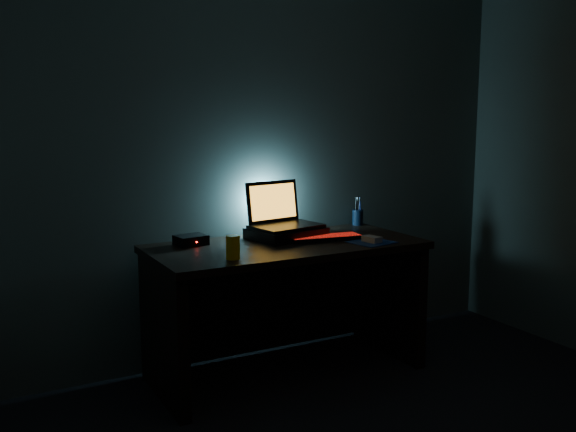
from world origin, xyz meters
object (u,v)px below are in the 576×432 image
object	(u,v)px
juice_glass	(233,247)
keyboard	(325,238)
router	(191,240)
laptop	(281,216)
pen_cup	(358,217)
mouse	(372,239)

from	to	relation	value
juice_glass	keyboard	bearing A→B (deg)	16.36
router	keyboard	bearing A→B (deg)	-26.16
laptop	pen_cup	bearing A→B (deg)	0.61
keyboard	router	xyz separation A→B (m)	(-0.71, 0.23, 0.01)
laptop	mouse	distance (m)	0.54
pen_cup	router	world-z (taller)	pen_cup
mouse	pen_cup	bearing A→B (deg)	52.65
keyboard	router	distance (m)	0.75
mouse	router	size ratio (longest dim) A/B	0.58
laptop	router	size ratio (longest dim) A/B	2.37
laptop	mouse	xyz separation A→B (m)	(0.36, -0.39, -0.10)
pen_cup	juice_glass	xyz separation A→B (m)	(-1.09, -0.51, 0.01)
laptop	router	bearing A→B (deg)	166.91
mouse	pen_cup	world-z (taller)	pen_cup
laptop	keyboard	xyz separation A→B (m)	(0.18, -0.20, -0.11)
router	laptop	bearing A→B (deg)	-11.08
keyboard	pen_cup	size ratio (longest dim) A/B	4.42
pen_cup	keyboard	bearing A→B (deg)	-143.92
mouse	juice_glass	bearing A→B (deg)	169.80
mouse	router	xyz separation A→B (m)	(-0.90, 0.42, 0.01)
mouse	juice_glass	distance (m)	0.84
laptop	juice_glass	world-z (taller)	laptop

